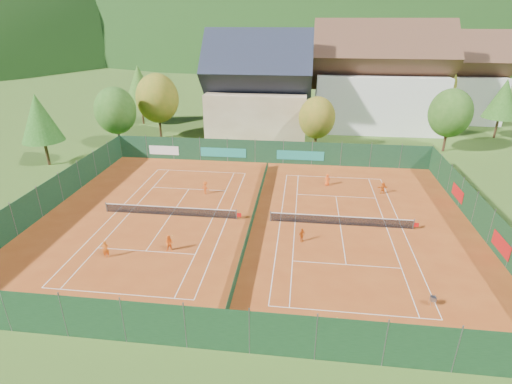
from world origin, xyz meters
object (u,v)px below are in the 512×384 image
object	(u,v)px
hotel_block_a	(378,84)
player_right_near	(302,235)
player_left_near	(106,249)
player_right_far_b	(383,188)
hotel_block_b	(451,82)
chalet	(259,92)
ball_hopper	(433,299)
player_right_far_a	(327,180)
player_left_mid	(169,243)
player_left_far	(205,188)

from	to	relation	value
hotel_block_a	player_right_near	xyz separation A→B (m)	(-11.46, -39.32, -6.76)
player_left_near	player_right_far_b	distance (m)	28.23
player_left_near	player_right_near	size ratio (longest dim) A/B	1.17
hotel_block_b	player_right_far_b	size ratio (longest dim) A/B	13.25
hotel_block_b	chalet	bearing A→B (deg)	-157.01
ball_hopper	player_right_far_b	xyz separation A→B (m)	(-0.23, 18.25, 0.10)
hotel_block_b	player_right_far_a	world-z (taller)	hotel_block_b
player_right_far_a	player_right_near	bearing A→B (deg)	64.33
hotel_block_b	player_right_far_b	world-z (taller)	hotel_block_b
player_right_far_b	player_right_far_a	bearing A→B (deg)	-26.71
player_right_near	player_right_far_b	size ratio (longest dim) A/B	0.96
chalet	player_right_far_a	size ratio (longest dim) A/B	11.94
hotel_block_a	player_left_mid	size ratio (longest dim) A/B	14.93
player_left_near	player_left_mid	xyz separation A→B (m)	(4.66, 1.49, -0.01)
hotel_block_a	player_right_far_a	distance (m)	28.87
chalet	hotel_block_b	bearing A→B (deg)	22.99
hotel_block_b	player_left_near	xyz separation A→B (m)	(-40.70, -51.65, -5.89)
hotel_block_a	ball_hopper	size ratio (longest dim) A/B	27.00
player_left_mid	player_left_far	bearing A→B (deg)	86.24
player_left_mid	player_right_far_a	xyz separation A→B (m)	(13.21, 15.51, -0.05)
player_left_mid	player_left_near	bearing A→B (deg)	-165.15
chalet	hotel_block_b	size ratio (longest dim) A/B	0.94
player_left_far	player_right_near	size ratio (longest dim) A/B	1.14
hotel_block_a	player_right_far_a	world-z (taller)	hotel_block_a
hotel_block_b	player_right_near	size ratio (longest dim) A/B	13.86
player_left_far	player_right_near	world-z (taller)	player_left_far
hotel_block_a	player_right_far_a	xyz separation A→B (m)	(-8.83, -26.66, -6.70)
ball_hopper	player_right_near	distance (m)	11.27
player_left_far	player_right_far_a	bearing A→B (deg)	-134.26
player_right_far_b	player_right_near	bearing A→B (deg)	41.45
hotel_block_b	player_left_near	bearing A→B (deg)	-128.24
player_left_near	player_right_far_a	world-z (taller)	player_left_near
chalet	player_right_far_a	xyz separation A→B (m)	(10.17, -20.66, -5.95)
hotel_block_a	player_right_far_b	world-z (taller)	hotel_block_a
chalet	ball_hopper	bearing A→B (deg)	-68.20
ball_hopper	player_left_mid	world-z (taller)	player_left_mid
ball_hopper	player_left_near	size ratio (longest dim) A/B	0.55
hotel_block_a	player_left_mid	distance (m)	48.04
player_right_far_b	hotel_block_b	bearing A→B (deg)	-126.33
player_left_mid	player_right_near	distance (m)	10.95
player_left_mid	player_left_far	distance (m)	11.58
hotel_block_a	player_right_far_b	distance (m)	29.22
player_left_near	hotel_block_a	bearing A→B (deg)	33.98
hotel_block_a	player_left_near	size ratio (longest dim) A/B	14.79
chalet	player_right_far_a	world-z (taller)	chalet
ball_hopper	player_left_far	world-z (taller)	player_left_far
ball_hopper	player_left_near	distance (m)	24.08
ball_hopper	player_right_near	xyz separation A→B (m)	(-8.67, 7.20, 0.07)
chalet	hotel_block_b	distance (m)	35.85
player_right_near	player_left_far	bearing A→B (deg)	95.08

